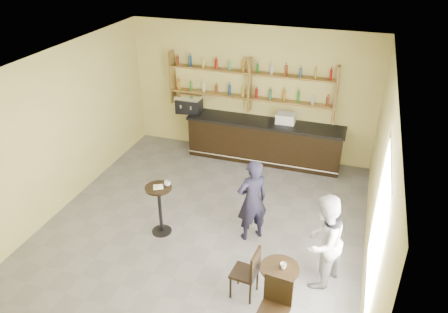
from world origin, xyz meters
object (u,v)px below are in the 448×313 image
(chair_west, at_px, (244,272))
(pastry_case, at_px, (286,119))
(chair_south, at_px, (273,312))
(patron_second, at_px, (323,242))
(espresso_machine, at_px, (189,104))
(man_main, at_px, (252,201))
(bar_counter, at_px, (264,141))
(pedestal_table, at_px, (160,210))
(cafe_table, at_px, (278,286))

(chair_west, bearing_deg, pastry_case, -171.19)
(chair_south, relative_size, patron_second, 0.58)
(espresso_machine, xyz_separation_m, chair_west, (2.70, -4.43, -0.80))
(man_main, relative_size, patron_second, 0.99)
(bar_counter, relative_size, chair_south, 3.95)
(pedestal_table, height_order, cafe_table, pedestal_table)
(pastry_case, distance_m, chair_south, 5.20)
(chair_west, distance_m, chair_south, 0.89)
(bar_counter, xyz_separation_m, patron_second, (1.84, -3.78, 0.31))
(pastry_case, distance_m, patron_second, 4.03)
(man_main, relative_size, chair_west, 1.82)
(chair_south, bearing_deg, bar_counter, 110.86)
(bar_counter, distance_m, patron_second, 4.22)
(chair_west, distance_m, patron_second, 1.32)
(pedestal_table, xyz_separation_m, chair_west, (1.92, -1.02, -0.06))
(bar_counter, height_order, chair_south, bar_counter)
(pastry_case, bearing_deg, cafe_table, -88.60)
(patron_second, bearing_deg, pedestal_table, -73.03)
(espresso_machine, bearing_deg, chair_west, -65.94)
(pastry_case, distance_m, pedestal_table, 3.84)
(pastry_case, height_order, man_main, man_main)
(espresso_machine, bearing_deg, man_main, -58.32)
(chair_south, bearing_deg, chair_west, 138.65)
(espresso_machine, xyz_separation_m, man_main, (2.44, -3.01, -0.43))
(pastry_case, bearing_deg, patron_second, -79.26)
(pastry_case, bearing_deg, man_main, -98.89)
(patron_second, bearing_deg, bar_counter, -129.93)
(pastry_case, relative_size, pedestal_table, 0.45)
(bar_counter, distance_m, man_main, 3.06)
(pastry_case, relative_size, cafe_table, 0.60)
(pedestal_table, height_order, man_main, man_main)
(espresso_machine, bearing_deg, cafe_table, -61.35)
(patron_second, bearing_deg, man_main, -95.63)
(pedestal_table, xyz_separation_m, patron_second, (3.01, -0.38, 0.32))
(pastry_case, relative_size, chair_west, 0.50)
(chair_west, bearing_deg, patron_second, 126.14)
(pedestal_table, distance_m, chair_south, 3.03)
(bar_counter, height_order, chair_west, bar_counter)
(cafe_table, bearing_deg, patron_second, 52.45)
(pedestal_table, relative_size, patron_second, 0.61)
(pastry_case, height_order, chair_west, pastry_case)
(cafe_table, xyz_separation_m, patron_second, (0.54, 0.70, 0.45))
(bar_counter, height_order, man_main, man_main)
(espresso_machine, bearing_deg, patron_second, -52.29)
(chair_west, bearing_deg, cafe_table, 90.16)
(espresso_machine, distance_m, chair_west, 5.25)
(patron_second, bearing_deg, espresso_machine, -110.81)
(pedestal_table, xyz_separation_m, cafe_table, (2.47, -1.07, -0.13))
(bar_counter, bearing_deg, pastry_case, 0.00)
(pastry_case, height_order, cafe_table, pastry_case)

